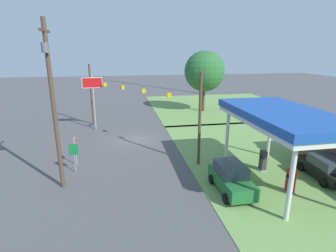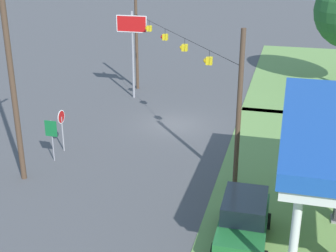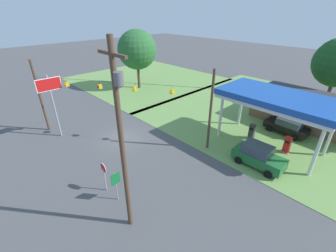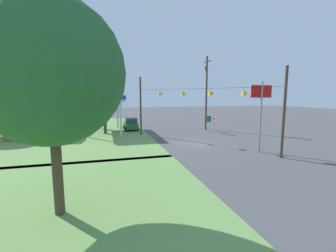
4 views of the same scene
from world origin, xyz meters
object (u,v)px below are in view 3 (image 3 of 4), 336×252
at_px(car_at_pumps_front, 258,156).
at_px(route_sign, 116,181).
at_px(car_at_pumps_rear, 287,126).
at_px(fuel_pump_near, 252,132).
at_px(tree_west_verge, 137,50).
at_px(fuel_pump_far, 287,145).
at_px(stop_sign_roadside, 104,171).
at_px(utility_pole_main, 122,139).
at_px(gas_station_canopy, 278,100).
at_px(gas_station_store, 313,111).
at_px(stop_sign_overhead, 51,93).

relative_size(car_at_pumps_front, route_sign, 1.80).
relative_size(car_at_pumps_front, car_at_pumps_rear, 0.96).
height_order(fuel_pump_near, car_at_pumps_rear, car_at_pumps_rear).
bearing_deg(car_at_pumps_rear, tree_west_verge, 7.71).
distance_m(car_at_pumps_front, tree_west_verge, 25.83).
bearing_deg(fuel_pump_far, car_at_pumps_rear, 111.07).
relative_size(fuel_pump_near, stop_sign_roadside, 0.68).
distance_m(stop_sign_roadside, tree_west_verge, 25.27).
bearing_deg(route_sign, utility_pole_main, -12.67).
distance_m(stop_sign_roadside, route_sign, 1.44).
xyz_separation_m(gas_station_canopy, car_at_pumps_rear, (0.31, 3.85, -3.98)).
height_order(gas_station_store, utility_pole_main, utility_pole_main).
relative_size(gas_station_canopy, route_sign, 4.30).
height_order(fuel_pump_far, tree_west_verge, tree_west_verge).
bearing_deg(fuel_pump_near, stop_sign_roadside, -104.14).
distance_m(route_sign, tree_west_verge, 26.28).
relative_size(stop_sign_overhead, utility_pole_main, 0.59).
bearing_deg(gas_station_store, fuel_pump_far, -86.81).
bearing_deg(utility_pole_main, car_at_pumps_rear, 83.68).
bearing_deg(tree_west_verge, gas_station_canopy, -4.72).
relative_size(utility_pole_main, tree_west_verge, 1.20).
height_order(gas_station_store, car_at_pumps_front, gas_station_store).
height_order(route_sign, utility_pole_main, utility_pole_main).
xyz_separation_m(gas_station_canopy, car_at_pumps_front, (0.83, -3.86, -3.88)).
bearing_deg(car_at_pumps_front, fuel_pump_near, 123.47).
xyz_separation_m(gas_station_store, fuel_pump_near, (-3.12, -8.26, -0.86)).
bearing_deg(gas_station_store, utility_pole_main, -97.60).
bearing_deg(car_at_pumps_front, fuel_pump_far, 75.27).
xyz_separation_m(gas_station_store, car_at_pumps_front, (-0.50, -12.12, -0.68)).
xyz_separation_m(gas_station_canopy, fuel_pump_far, (1.79, -0.00, -4.07)).
height_order(car_at_pumps_rear, utility_pole_main, utility_pole_main).
distance_m(gas_station_store, car_at_pumps_front, 12.15).
distance_m(gas_station_store, stop_sign_overhead, 28.77).
xyz_separation_m(fuel_pump_near, stop_sign_roadside, (-3.77, -14.98, 1.00)).
xyz_separation_m(stop_sign_overhead, route_sign, (12.11, -0.58, -3.13)).
xyz_separation_m(fuel_pump_near, tree_west_verge, (-21.97, 1.96, 5.53)).
height_order(fuel_pump_near, utility_pole_main, utility_pole_main).
distance_m(route_sign, utility_pole_main, 5.16).
bearing_deg(car_at_pumps_rear, car_at_pumps_front, 97.09).
bearing_deg(gas_station_canopy, fuel_pump_far, -0.05).
bearing_deg(utility_pole_main, gas_station_store, 82.40).
distance_m(fuel_pump_far, tree_west_verge, 26.22).
distance_m(gas_station_canopy, tree_west_verge, 23.89).
bearing_deg(car_at_pumps_front, tree_west_verge, 165.99).
bearing_deg(car_at_pumps_rear, stop_sign_overhead, 50.87).
bearing_deg(fuel_pump_near, stop_sign_overhead, -135.30).
bearing_deg(gas_station_canopy, car_at_pumps_rear, 85.46).
xyz_separation_m(fuel_pump_far, route_sign, (-5.92, -14.88, 0.90)).
relative_size(gas_station_store, utility_pole_main, 1.13).
xyz_separation_m(stop_sign_roadside, tree_west_verge, (-18.20, 16.94, 4.52)).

